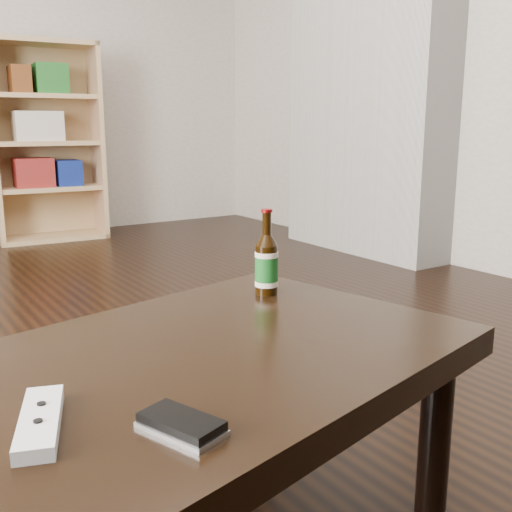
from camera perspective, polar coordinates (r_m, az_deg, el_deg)
floor at (r=1.86m, az=-19.06°, el=-14.37°), size 5.00×6.00×0.01m
chimney_breast at (r=3.97m, az=10.76°, el=20.04°), size 0.30×1.20×2.70m
bookshelf at (r=4.53m, az=-19.53°, el=10.48°), size 0.76×0.39×1.37m
coffee_table at (r=1.06m, az=-8.01°, el=-12.68°), size 1.23×0.87×0.42m
beer_bottle at (r=1.41m, az=1.02°, el=-0.82°), size 0.06×0.06×0.20m
phone at (r=0.82m, az=-7.11°, el=-15.66°), size 0.10×0.13×0.02m
remote at (r=0.87m, az=-19.88°, el=-14.61°), size 0.11×0.19×0.02m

